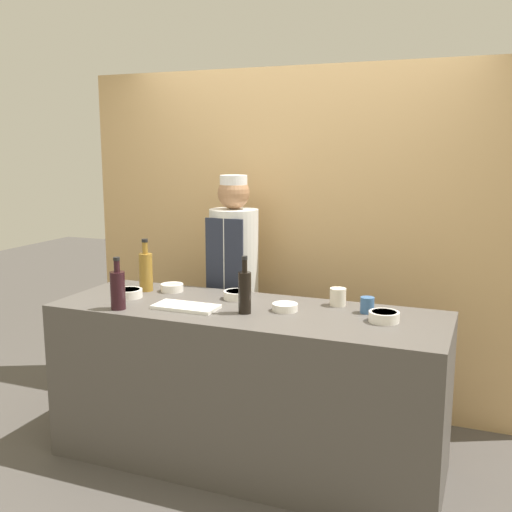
% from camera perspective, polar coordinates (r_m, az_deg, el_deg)
% --- Properties ---
extents(ground_plane, '(14.00, 14.00, 0.00)m').
position_cam_1_polar(ground_plane, '(3.80, -0.90, -18.89)').
color(ground_plane, '#4C4742').
extents(cabinet_wall, '(3.26, 0.18, 2.40)m').
position_cam_1_polar(cabinet_wall, '(4.33, 4.31, 1.61)').
color(cabinet_wall, tan).
rests_on(cabinet_wall, ground_plane).
extents(counter, '(2.27, 0.76, 0.95)m').
position_cam_1_polar(counter, '(3.59, -0.92, -12.30)').
color(counter, '#514C47').
rests_on(counter, ground_plane).
extents(sauce_bowl_green, '(0.17, 0.17, 0.05)m').
position_cam_1_polar(sauce_bowl_green, '(3.76, -12.03, -3.45)').
color(sauce_bowl_green, white).
rests_on(sauce_bowl_green, counter).
extents(sauce_bowl_purple, '(0.17, 0.17, 0.05)m').
position_cam_1_polar(sauce_bowl_purple, '(3.65, -1.80, -3.68)').
color(sauce_bowl_purple, white).
rests_on(sauce_bowl_purple, counter).
extents(sauce_bowl_red, '(0.14, 0.14, 0.04)m').
position_cam_1_polar(sauce_bowl_red, '(3.39, 2.78, -4.85)').
color(sauce_bowl_red, white).
rests_on(sauce_bowl_red, counter).
extents(sauce_bowl_white, '(0.14, 0.14, 0.05)m').
position_cam_1_polar(sauce_bowl_white, '(3.87, -8.00, -2.96)').
color(sauce_bowl_white, white).
rests_on(sauce_bowl_white, counter).
extents(sauce_bowl_orange, '(0.16, 0.16, 0.06)m').
position_cam_1_polar(sauce_bowl_orange, '(3.25, 12.10, -5.62)').
color(sauce_bowl_orange, white).
rests_on(sauce_bowl_orange, counter).
extents(cutting_board, '(0.37, 0.18, 0.02)m').
position_cam_1_polar(cutting_board, '(3.46, -6.68, -4.83)').
color(cutting_board, white).
rests_on(cutting_board, counter).
extents(bottle_soy, '(0.07, 0.07, 0.32)m').
position_cam_1_polar(bottle_soy, '(3.31, -1.08, -3.36)').
color(bottle_soy, black).
rests_on(bottle_soy, counter).
extents(bottle_vinegar, '(0.09, 0.09, 0.34)m').
position_cam_1_polar(bottle_vinegar, '(3.89, -10.46, -1.38)').
color(bottle_vinegar, olive).
rests_on(bottle_vinegar, counter).
extents(bottle_wine, '(0.08, 0.08, 0.30)m').
position_cam_1_polar(bottle_wine, '(3.49, -13.03, -3.07)').
color(bottle_wine, black).
rests_on(bottle_wine, counter).
extents(cup_cream, '(0.09, 0.09, 0.10)m').
position_cam_1_polar(cup_cream, '(3.52, 7.81, -3.88)').
color(cup_cream, silver).
rests_on(cup_cream, counter).
extents(cup_blue, '(0.08, 0.08, 0.09)m').
position_cam_1_polar(cup_blue, '(3.39, 10.55, -4.62)').
color(cup_blue, '#386093').
rests_on(cup_blue, counter).
extents(chef_center, '(0.33, 0.33, 1.67)m').
position_cam_1_polar(chef_center, '(4.14, -2.10, -2.79)').
color(chef_center, '#28282D').
rests_on(chef_center, ground_plane).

